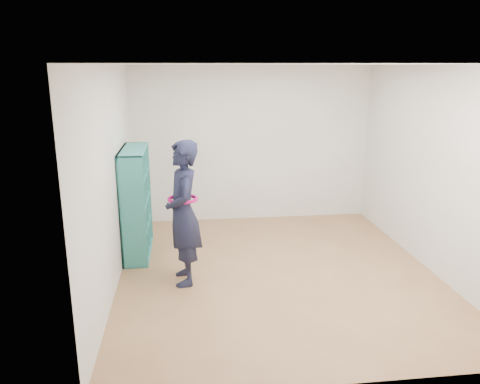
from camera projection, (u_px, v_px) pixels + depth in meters
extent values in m
plane|color=#8A603F|center=(277.00, 272.00, 6.06)|extent=(4.50, 4.50, 0.00)
plane|color=white|center=(281.00, 64.00, 5.38)|extent=(4.50, 4.50, 0.00)
cube|color=beige|center=(112.00, 179.00, 5.49)|extent=(0.02, 4.50, 2.60)
cube|color=beige|center=(433.00, 170.00, 5.96)|extent=(0.02, 4.50, 2.60)
cube|color=beige|center=(252.00, 144.00, 7.88)|extent=(4.00, 0.02, 2.60)
cube|color=beige|center=(338.00, 240.00, 3.57)|extent=(4.00, 0.02, 2.60)
cube|color=teal|center=(132.00, 214.00, 5.98)|extent=(0.33, 0.02, 1.50)
cube|color=teal|center=(140.00, 192.00, 7.03)|extent=(0.33, 0.02, 1.50)
cube|color=teal|center=(139.00, 251.00, 6.70)|extent=(0.33, 1.13, 0.02)
cube|color=teal|center=(133.00, 149.00, 6.31)|extent=(0.33, 1.13, 0.02)
cube|color=teal|center=(125.00, 202.00, 6.49)|extent=(0.02, 1.13, 1.50)
cube|color=teal|center=(135.00, 206.00, 6.33)|extent=(0.31, 0.02, 1.46)
cube|color=teal|center=(137.00, 198.00, 6.68)|extent=(0.31, 0.02, 1.46)
cube|color=teal|center=(138.00, 227.00, 6.60)|extent=(0.31, 1.08, 0.02)
cube|color=teal|center=(136.00, 202.00, 6.50)|extent=(0.31, 1.08, 0.02)
cube|color=teal|center=(135.00, 176.00, 6.41)|extent=(0.31, 1.08, 0.02)
cube|color=beige|center=(138.00, 258.00, 6.34)|extent=(0.21, 0.13, 0.05)
cube|color=black|center=(137.00, 226.00, 6.17)|extent=(0.17, 0.15, 0.27)
cube|color=maroon|center=(135.00, 201.00, 6.07)|extent=(0.17, 0.15, 0.25)
cube|color=silver|center=(133.00, 179.00, 6.05)|extent=(0.21, 0.13, 0.08)
cube|color=navy|center=(140.00, 245.00, 6.62)|extent=(0.17, 0.15, 0.20)
cube|color=brown|center=(139.00, 220.00, 6.52)|extent=(0.17, 0.15, 0.20)
cube|color=#BFB28C|center=(137.00, 199.00, 6.49)|extent=(0.21, 0.13, 0.05)
cube|color=#26594C|center=(136.00, 168.00, 6.33)|extent=(0.17, 0.15, 0.23)
cube|color=beige|center=(143.00, 236.00, 6.96)|extent=(0.17, 0.15, 0.20)
cube|color=black|center=(141.00, 215.00, 6.93)|extent=(0.21, 0.13, 0.08)
cube|color=maroon|center=(140.00, 187.00, 6.76)|extent=(0.17, 0.15, 0.24)
cube|color=silver|center=(138.00, 164.00, 6.67)|extent=(0.17, 0.15, 0.20)
imported|color=black|center=(183.00, 213.00, 5.58)|extent=(0.48, 0.68, 1.76)
torus|color=#B10D5F|center=(183.00, 199.00, 5.53)|extent=(0.40, 0.40, 0.04)
cube|color=silver|center=(171.00, 203.00, 5.60)|extent=(0.02, 0.10, 0.12)
cube|color=black|center=(171.00, 203.00, 5.60)|extent=(0.01, 0.09, 0.12)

